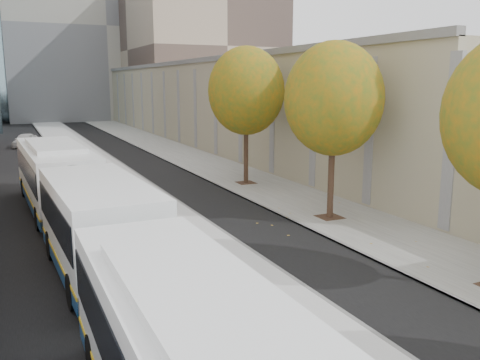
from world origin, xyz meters
TOP-DOWN VIEW (x-y plane):
  - bus_platform at (-3.88, 35.00)m, footprint 4.25×150.00m
  - sidewalk at (4.12, 35.00)m, footprint 4.75×150.00m
  - building_tan at (15.50, 64.00)m, footprint 18.00×92.00m
  - building_far_block at (6.00, 96.00)m, footprint 30.00×18.00m
  - tree_d at (3.60, 22.00)m, footprint 4.40×4.40m
  - tree_e at (3.60, 31.00)m, footprint 4.60×4.60m
  - bus_far at (-7.43, 25.03)m, footprint 3.49×18.73m
  - distant_car at (-8.04, 56.51)m, footprint 2.81×4.26m

SIDE VIEW (x-z plane):
  - sidewalk at x=4.12m, z-range 0.00..0.08m
  - bus_platform at x=-3.88m, z-range 0.00..0.15m
  - distant_car at x=-8.04m, z-range 0.00..1.35m
  - bus_far at x=-7.43m, z-range 0.14..3.25m
  - building_tan at x=15.50m, z-range 0.00..8.00m
  - tree_d at x=3.60m, z-range 1.67..9.27m
  - tree_e at x=3.60m, z-range 1.73..9.64m
  - building_far_block at x=6.00m, z-range 0.00..30.00m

